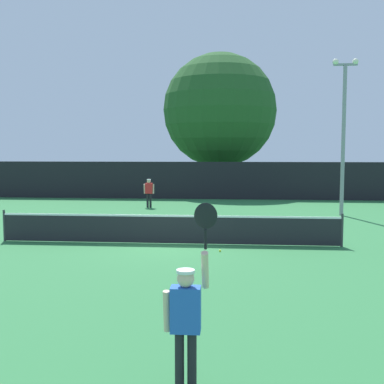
% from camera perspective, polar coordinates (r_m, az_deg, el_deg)
% --- Properties ---
extents(ground_plane, '(120.00, 120.00, 0.00)m').
position_cam_1_polar(ground_plane, '(15.66, -2.91, -6.29)').
color(ground_plane, '#2D723D').
extents(tennis_net, '(11.32, 0.08, 1.07)m').
position_cam_1_polar(tennis_net, '(15.57, -2.92, -4.44)').
color(tennis_net, '#232328').
rests_on(tennis_net, ground).
extents(perimeter_fence, '(35.37, 0.12, 2.37)m').
position_cam_1_polar(perimeter_fence, '(29.86, 0.82, 1.41)').
color(perimeter_fence, black).
rests_on(perimeter_fence, ground).
extents(player_serving, '(0.67, 0.38, 2.42)m').
position_cam_1_polar(player_serving, '(6.13, -0.65, -14.26)').
color(player_serving, blue).
rests_on(player_serving, ground).
extents(player_receiving, '(0.57, 0.23, 1.54)m').
position_cam_1_polar(player_receiving, '(25.49, -5.25, 0.20)').
color(player_receiving, red).
rests_on(player_receiving, ground).
extents(tennis_ball, '(0.07, 0.07, 0.07)m').
position_cam_1_polar(tennis_ball, '(14.44, 3.42, -7.13)').
color(tennis_ball, '#CCE033').
rests_on(tennis_ball, ground).
extents(light_pole, '(1.18, 0.28, 7.33)m').
position_cam_1_polar(light_pole, '(23.32, 17.93, 7.60)').
color(light_pole, gray).
rests_on(light_pole, ground).
extents(large_tree, '(8.30, 8.30, 10.18)m').
position_cam_1_polar(large_tree, '(35.00, 3.38, 9.85)').
color(large_tree, brown).
rests_on(large_tree, ground).
extents(parked_car_near, '(2.37, 4.39, 1.69)m').
position_cam_1_polar(parked_car_near, '(38.18, -11.42, 1.49)').
color(parked_car_near, red).
rests_on(parked_car_near, ground).
extents(parked_car_mid, '(2.25, 4.34, 1.69)m').
position_cam_1_polar(parked_car_mid, '(37.70, 16.49, 1.34)').
color(parked_car_mid, '#B7B7BC').
rests_on(parked_car_mid, ground).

